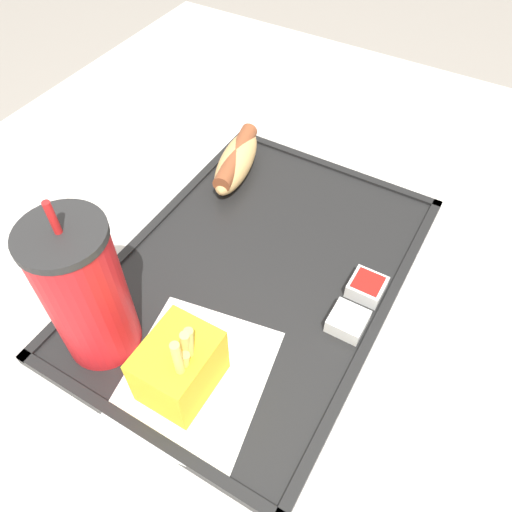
# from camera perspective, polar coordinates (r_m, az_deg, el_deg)

# --- Properties ---
(ground_plane) EXTENTS (8.00, 8.00, 0.00)m
(ground_plane) POSITION_cam_1_polar(r_m,az_deg,el_deg) (1.27, -0.17, -21.41)
(ground_plane) COLOR gray
(dining_table) EXTENTS (1.18, 1.05, 0.71)m
(dining_table) POSITION_cam_1_polar(r_m,az_deg,el_deg) (0.94, -0.22, -14.53)
(dining_table) COLOR beige
(dining_table) RESTS_ON ground_plane
(food_tray) EXTENTS (0.47, 0.33, 0.01)m
(food_tray) POSITION_cam_1_polar(r_m,az_deg,el_deg) (0.62, -0.00, -2.05)
(food_tray) COLOR black
(food_tray) RESTS_ON dining_table
(paper_napkin) EXTENTS (0.19, 0.17, 0.00)m
(paper_napkin) POSITION_cam_1_polar(r_m,az_deg,el_deg) (0.55, -6.98, -13.70)
(paper_napkin) COLOR white
(paper_napkin) RESTS_ON food_tray
(soda_cup) EXTENTS (0.08, 0.08, 0.21)m
(soda_cup) POSITION_cam_1_polar(r_m,az_deg,el_deg) (0.52, -18.89, -3.95)
(soda_cup) COLOR red
(soda_cup) RESTS_ON food_tray
(hot_dog_far) EXTENTS (0.15, 0.08, 0.04)m
(hot_dog_far) POSITION_cam_1_polar(r_m,az_deg,el_deg) (0.74, -2.27, 10.85)
(hot_dog_far) COLOR tan
(hot_dog_far) RESTS_ON food_tray
(fries_carton) EXTENTS (0.08, 0.06, 0.12)m
(fries_carton) POSITION_cam_1_polar(r_m,az_deg,el_deg) (0.51, -8.69, -12.42)
(fries_carton) COLOR gold
(fries_carton) RESTS_ON food_tray
(sauce_cup_mayo) EXTENTS (0.04, 0.04, 0.02)m
(sauce_cup_mayo) POSITION_cam_1_polar(r_m,az_deg,el_deg) (0.58, 10.45, -7.30)
(sauce_cup_mayo) COLOR silver
(sauce_cup_mayo) RESTS_ON food_tray
(sauce_cup_ketchup) EXTENTS (0.04, 0.04, 0.02)m
(sauce_cup_ketchup) POSITION_cam_1_polar(r_m,az_deg,el_deg) (0.61, 12.55, -3.42)
(sauce_cup_ketchup) COLOR silver
(sauce_cup_ketchup) RESTS_ON food_tray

